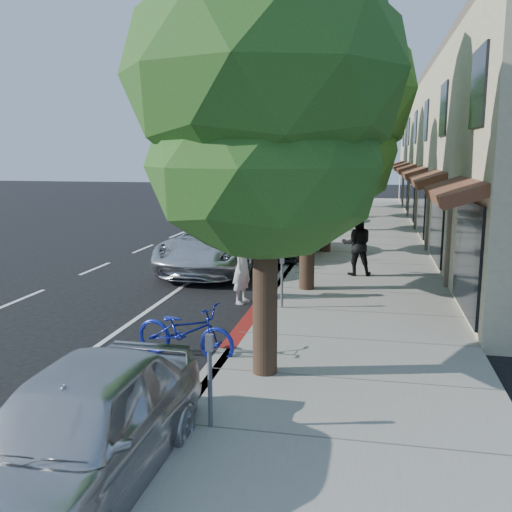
% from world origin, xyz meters
% --- Properties ---
extents(ground, '(120.00, 120.00, 0.00)m').
position_xyz_m(ground, '(0.00, 0.00, 0.00)').
color(ground, black).
rests_on(ground, ground).
extents(sidewalk, '(4.60, 56.00, 0.15)m').
position_xyz_m(sidewalk, '(2.30, 8.00, 0.07)').
color(sidewalk, gray).
rests_on(sidewalk, ground).
extents(curb, '(0.30, 56.00, 0.15)m').
position_xyz_m(curb, '(0.00, 8.00, 0.07)').
color(curb, '#9E998E').
rests_on(curb, ground).
extents(curb_red_segment, '(0.32, 4.00, 0.15)m').
position_xyz_m(curb_red_segment, '(0.00, 1.00, 0.07)').
color(curb_red_segment, maroon).
rests_on(curb_red_segment, ground).
extents(street_tree_0, '(4.35, 4.35, 7.51)m').
position_xyz_m(street_tree_0, '(0.90, -2.00, 4.69)').
color(street_tree_0, black).
rests_on(street_tree_0, ground).
extents(street_tree_1, '(5.40, 5.40, 8.28)m').
position_xyz_m(street_tree_1, '(0.90, 4.00, 5.04)').
color(street_tree_1, black).
rests_on(street_tree_1, ground).
extents(street_tree_2, '(3.87, 3.87, 6.72)m').
position_xyz_m(street_tree_2, '(0.90, 10.00, 4.20)').
color(street_tree_2, black).
rests_on(street_tree_2, ground).
extents(street_tree_3, '(4.76, 4.76, 7.53)m').
position_xyz_m(street_tree_3, '(0.90, 16.00, 4.62)').
color(street_tree_3, black).
rests_on(street_tree_3, ground).
extents(street_tree_4, '(4.47, 4.47, 7.25)m').
position_xyz_m(street_tree_4, '(0.90, 22.00, 4.47)').
color(street_tree_4, black).
rests_on(street_tree_4, ground).
extents(street_tree_5, '(4.98, 4.98, 7.67)m').
position_xyz_m(street_tree_5, '(0.90, 28.00, 4.67)').
color(street_tree_5, black).
rests_on(street_tree_5, ground).
extents(cyclist, '(0.58, 0.76, 1.89)m').
position_xyz_m(cyclist, '(-0.56, 2.78, 0.95)').
color(cyclist, silver).
rests_on(cyclist, ground).
extents(bicycle, '(2.05, 1.02, 1.03)m').
position_xyz_m(bicycle, '(-0.71, -1.24, 0.51)').
color(bicycle, '#162199').
rests_on(bicycle, ground).
extents(silver_suv, '(3.08, 6.13, 1.67)m').
position_xyz_m(silver_suv, '(-2.20, 6.72, 0.83)').
color(silver_suv, silver).
rests_on(silver_suv, ground).
extents(dark_sedan, '(1.90, 4.86, 1.58)m').
position_xyz_m(dark_sedan, '(-0.50, 9.40, 0.79)').
color(dark_sedan, black).
rests_on(dark_sedan, ground).
extents(white_pickup, '(2.18, 5.15, 1.48)m').
position_xyz_m(white_pickup, '(-0.50, 18.82, 0.74)').
color(white_pickup, white).
rests_on(white_pickup, ground).
extents(dark_suv_far, '(2.17, 5.01, 1.68)m').
position_xyz_m(dark_suv_far, '(-0.85, 24.71, 0.84)').
color(dark_suv_far, black).
rests_on(dark_suv_far, ground).
extents(near_car_a, '(1.77, 4.31, 1.46)m').
position_xyz_m(near_car_a, '(-0.50, -5.50, 0.73)').
color(near_car_a, silver).
rests_on(near_car_a, ground).
extents(pedestrian, '(0.96, 0.79, 1.84)m').
position_xyz_m(pedestrian, '(2.14, 6.02, 1.07)').
color(pedestrian, black).
rests_on(pedestrian, sidewalk).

